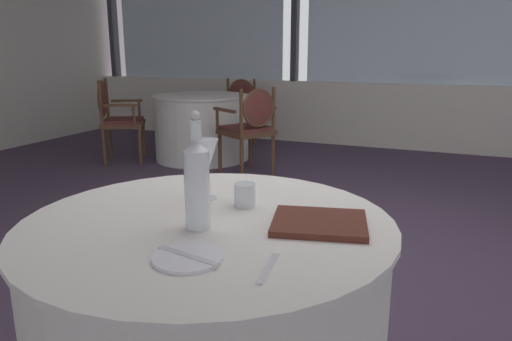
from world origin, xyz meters
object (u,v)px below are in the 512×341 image
object	(u,v)px
dining_chair_0_0	(251,124)
dining_chair_0_2	(115,114)
menu_book	(319,223)
water_bottle	(197,182)
dining_chair_0_1	(237,106)
side_plate	(188,257)
wine_glass	(207,157)
water_tumbler	(245,195)

from	to	relation	value
dining_chair_0_0	dining_chair_0_2	size ratio (longest dim) A/B	0.96
menu_book	water_bottle	bearing A→B (deg)	-168.34
water_bottle	menu_book	world-z (taller)	water_bottle
dining_chair_0_0	dining_chair_0_1	world-z (taller)	dining_chair_0_0
menu_book	dining_chair_0_2	world-z (taller)	dining_chair_0_2
dining_chair_0_1	side_plate	bearing A→B (deg)	24.14
side_plate	wine_glass	world-z (taller)	wine_glass
side_plate	dining_chair_0_1	size ratio (longest dim) A/B	0.21
water_tumbler	dining_chair_0_2	size ratio (longest dim) A/B	0.08
water_bottle	dining_chair_0_2	distance (m)	4.44
wine_glass	water_tumbler	bearing A→B (deg)	-8.72
water_bottle	dining_chair_0_2	bearing A→B (deg)	131.95
side_plate	dining_chair_0_0	xyz separation A→B (m)	(-1.32, 3.48, -0.22)
water_bottle	side_plate	bearing A→B (deg)	-67.49
side_plate	dining_chair_0_0	bearing A→B (deg)	110.82
side_plate	menu_book	xyz separation A→B (m)	(0.25, 0.36, 0.01)
wine_glass	water_tumbler	world-z (taller)	wine_glass
water_bottle	dining_chair_0_2	xyz separation A→B (m)	(-2.96, 3.29, -0.35)
water_tumbler	dining_chair_0_0	distance (m)	3.30
water_bottle	dining_chair_0_1	bearing A→B (deg)	113.55
water_bottle	wine_glass	distance (m)	0.29
water_bottle	dining_chair_0_1	world-z (taller)	water_bottle
menu_book	dining_chair_0_2	distance (m)	4.55
water_bottle	menu_book	xyz separation A→B (m)	(0.33, 0.15, -0.13)
water_tumbler	menu_book	size ratio (longest dim) A/B	0.28
wine_glass	dining_chair_0_0	distance (m)	3.23
water_bottle	dining_chair_0_2	size ratio (longest dim) A/B	0.37
dining_chair_0_0	dining_chair_0_1	xyz separation A→B (m)	(-0.84, 1.49, -0.02)
dining_chair_0_2	side_plate	bearing A→B (deg)	-78.34
dining_chair_0_1	water_tumbler	bearing A→B (deg)	25.79
menu_book	dining_chair_0_1	size ratio (longest dim) A/B	0.32
side_plate	water_bottle	distance (m)	0.26
side_plate	water_bottle	bearing A→B (deg)	112.51
wine_glass	menu_book	xyz separation A→B (m)	(0.45, -0.11, -0.14)
side_plate	water_tumbler	distance (m)	0.45
water_bottle	wine_glass	world-z (taller)	water_bottle
wine_glass	dining_chair_0_0	bearing A→B (deg)	110.53
menu_book	dining_chair_0_1	distance (m)	5.21
water_bottle	water_tumbler	xyz separation A→B (m)	(0.05, 0.24, -0.10)
wine_glass	water_tumbler	xyz separation A→B (m)	(0.16, -0.02, -0.11)
water_tumbler	dining_chair_0_0	bearing A→B (deg)	112.96
water_bottle	wine_glass	size ratio (longest dim) A/B	1.63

